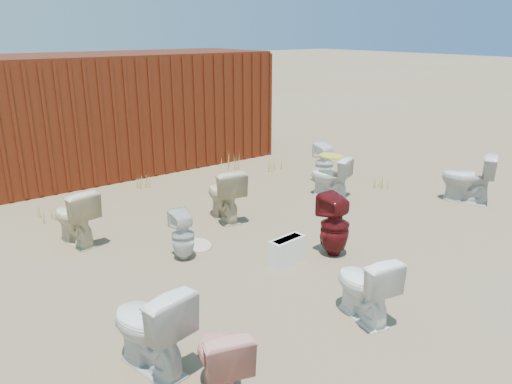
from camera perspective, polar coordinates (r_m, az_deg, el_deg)
ground at (r=7.24m, az=2.89°, el=-5.32°), size 100.00×100.00×0.00m
shipping_container at (r=11.25m, az=-14.53°, el=9.01°), size 6.00×2.40×2.40m
toilet_front_a at (r=4.58m, az=-12.10°, el=-14.83°), size 0.62×0.91×0.85m
toilet_front_pink at (r=4.25m, az=-4.05°, el=-18.48°), size 0.59×0.78×0.71m
toilet_front_c at (r=5.33m, az=12.27°, el=-10.44°), size 0.54×0.80×0.75m
toilet_front_maroon at (r=6.65m, az=8.98°, el=-3.77°), size 0.40×0.40×0.85m
toilet_front_e at (r=9.35m, az=23.03°, el=1.49°), size 0.82×0.97×0.86m
toilet_back_a at (r=6.56m, az=-8.36°, el=-4.92°), size 0.33×0.34×0.67m
toilet_back_beige_left at (r=7.37m, az=-20.03°, el=-2.65°), size 0.57×0.85×0.81m
toilet_back_beige_right at (r=7.83m, az=-3.65°, el=-0.20°), size 0.62×0.90×0.84m
toilet_back_yellowlid at (r=9.01m, az=8.46°, el=1.76°), size 0.64×0.82×0.73m
toilet_back_e at (r=9.74m, az=7.82°, el=3.25°), size 0.41×0.42×0.80m
yellow_lid at (r=8.92m, az=8.57°, el=4.09°), size 0.37×0.46×0.02m
loose_tank at (r=6.44m, az=3.57°, el=-6.75°), size 0.52×0.25×0.35m
loose_lid_near at (r=7.03m, az=-6.72°, el=-6.07°), size 0.49×0.57×0.02m
loose_lid_far at (r=8.57m, az=-18.67°, el=-2.41°), size 0.53×0.58×0.02m
weed_clump_a at (r=8.56m, az=-22.84°, el=-2.04°), size 0.36×0.36×0.27m
weed_clump_b at (r=9.16m, az=-4.15°, el=0.67°), size 0.32×0.32×0.27m
weed_clump_c at (r=10.67m, az=1.83°, el=3.47°), size 0.36×0.36×0.35m
weed_clump_d at (r=9.76m, az=-12.85°, el=1.26°), size 0.30×0.30×0.24m
weed_clump_e at (r=10.72m, az=-2.77°, el=3.51°), size 0.34×0.34×0.34m
weed_clump_f at (r=9.70m, az=14.03°, el=1.00°), size 0.28×0.28×0.22m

